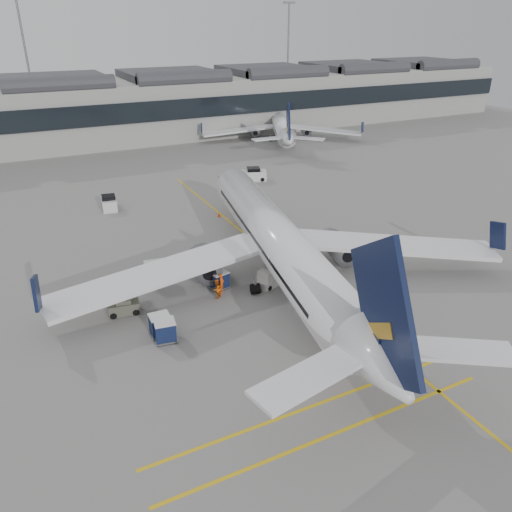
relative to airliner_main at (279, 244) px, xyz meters
name	(u,v)px	position (x,y,z in m)	size (l,w,h in m)	color
ground	(220,332)	(-8.25, -5.62, -3.49)	(220.00, 220.00, 0.00)	gray
terminal	(70,110)	(-8.25, 66.30, 2.65)	(200.00, 20.45, 12.40)	#9E9E99
light_masts	(45,58)	(-9.92, 80.38, 11.00)	(113.00, 0.60, 25.45)	slate
apron_markings	(273,257)	(1.75, 4.38, -3.48)	(0.25, 60.00, 0.01)	gold
airliner_main	(279,244)	(0.00, 0.00, 0.00)	(40.14, 44.25, 11.87)	white
airliner_far	(281,125)	(28.93, 51.44, -0.77)	(29.30, 32.33, 9.24)	white
belt_loader	(273,277)	(-0.81, -0.45, -2.93)	(4.84, 2.85, 1.92)	silver
baggage_cart_a	(219,280)	(-5.61, 0.75, -2.62)	(1.78, 1.58, 1.62)	gray
baggage_cart_b	(155,272)	(-10.32, 4.40, -2.44)	(2.08, 1.81, 1.97)	gray
baggage_cart_c	(160,324)	(-12.35, -3.88, -2.59)	(1.62, 1.35, 1.68)	gray
baggage_cart_d	(165,331)	(-12.26, -4.86, -2.58)	(1.79, 1.55, 1.70)	gray
ramp_agent_a	(222,283)	(-5.70, -0.03, -2.58)	(0.66, 0.43, 1.81)	#FF510D
ramp_agent_b	(217,289)	(-6.44, -0.70, -2.61)	(0.85, 0.66, 1.75)	#E15C0B
pushback_tug	(124,306)	(-14.12, 0.44, -2.88)	(2.65, 1.85, 1.38)	#59594C
safety_cone_nose	(219,215)	(1.24, 17.20, -3.20)	(0.41, 0.41, 0.57)	#F24C0A
safety_cone_engine	(344,243)	(9.75, 3.50, -3.23)	(0.37, 0.37, 0.51)	#F24C0A
service_van_mid	(109,203)	(-10.01, 25.91, -2.70)	(2.14, 3.62, 1.76)	silver
service_van_right	(253,175)	(11.68, 28.90, -2.64)	(4.12, 3.00, 1.91)	silver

